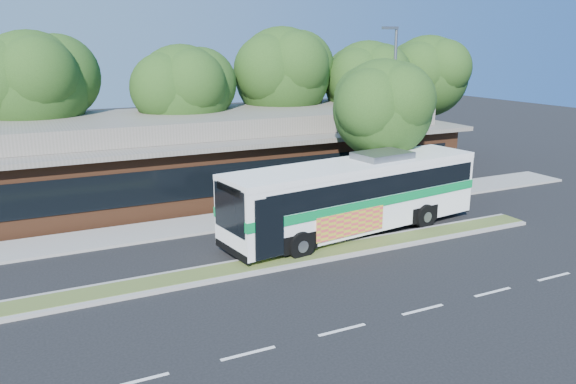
% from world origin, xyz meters
% --- Properties ---
extents(ground, '(120.00, 120.00, 0.00)m').
position_xyz_m(ground, '(0.00, 0.00, 0.00)').
color(ground, black).
rests_on(ground, ground).
extents(median_strip, '(26.00, 1.10, 0.15)m').
position_xyz_m(median_strip, '(0.00, 0.60, 0.07)').
color(median_strip, '#465524').
rests_on(median_strip, ground).
extents(sidewalk, '(44.00, 2.60, 0.12)m').
position_xyz_m(sidewalk, '(0.00, 6.40, 0.06)').
color(sidewalk, gray).
rests_on(sidewalk, ground).
extents(plaza_building, '(33.20, 11.20, 4.45)m').
position_xyz_m(plaza_building, '(0.00, 12.99, 2.13)').
color(plaza_building, '#562F1B').
rests_on(plaza_building, ground).
extents(lamp_post, '(0.93, 0.18, 9.07)m').
position_xyz_m(lamp_post, '(9.56, 6.00, 4.90)').
color(lamp_post, slate).
rests_on(lamp_post, ground).
extents(tree_bg_b, '(6.69, 6.00, 9.00)m').
position_xyz_m(tree_bg_b, '(-6.57, 16.14, 6.14)').
color(tree_bg_b, black).
rests_on(tree_bg_b, ground).
extents(tree_bg_c, '(6.24, 5.60, 8.26)m').
position_xyz_m(tree_bg_c, '(1.40, 15.13, 5.59)').
color(tree_bg_c, black).
rests_on(tree_bg_c, ground).
extents(tree_bg_d, '(6.91, 6.20, 9.37)m').
position_xyz_m(tree_bg_d, '(8.45, 16.15, 6.42)').
color(tree_bg_d, black).
rests_on(tree_bg_d, ground).
extents(tree_bg_e, '(6.47, 5.80, 8.50)m').
position_xyz_m(tree_bg_e, '(14.42, 15.14, 5.74)').
color(tree_bg_e, black).
rests_on(tree_bg_e, ground).
extents(tree_bg_f, '(6.69, 6.00, 8.92)m').
position_xyz_m(tree_bg_f, '(20.43, 16.14, 6.06)').
color(tree_bg_f, black).
rests_on(tree_bg_f, ground).
extents(transit_bus, '(12.78, 4.39, 3.52)m').
position_xyz_m(transit_bus, '(5.17, 2.43, 1.96)').
color(transit_bus, white).
rests_on(transit_bus, ground).
extents(sedan, '(4.57, 3.17, 1.23)m').
position_xyz_m(sedan, '(-9.11, 9.90, 0.61)').
color(sedan, silver).
rests_on(sedan, ground).
extents(sidewalk_tree, '(5.52, 4.95, 7.56)m').
position_xyz_m(sidewalk_tree, '(8.81, 5.42, 5.21)').
color(sidewalk_tree, black).
rests_on(sidewalk_tree, ground).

